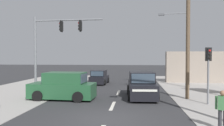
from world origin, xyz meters
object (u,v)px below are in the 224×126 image
Objects in this scene: utility_pole_background_right at (187,32)px; hatchback_oncoming_near at (99,78)px; pedestrian_at_kerb at (223,108)px; traffic_signal_mast at (51,41)px; suv_kerbside_parked at (63,87)px; utility_pole_midground_right at (188,34)px; pedestal_signal_right_kerb at (208,66)px; suv_oncoming_mid at (142,85)px.

utility_pole_background_right is 2.71× the size of hatchback_oncoming_near.
hatchback_oncoming_near is 16.36m from pedestrian_at_kerb.
traffic_signal_mast is 3.64m from suv_kerbside_parked.
utility_pole_midground_right is 5.36× the size of pedestrian_at_kerb.
hatchback_oncoming_near is at bearing 82.93° from suv_kerbside_parked.
traffic_signal_mast is 3.68× the size of pedestrian_at_kerb.
pedestrian_at_kerb reaches higher than hatchback_oncoming_near.
utility_pole_background_right is 12.85m from traffic_signal_mast.
utility_pole_background_right is at bearing 86.11° from pedestal_signal_right_kerb.
pedestrian_at_kerb is (9.73, -6.72, -3.22)m from traffic_signal_mast.
suv_kerbside_parked is at bearing -97.07° from hatchback_oncoming_near.
utility_pole_midground_right reaches higher than hatchback_oncoming_near.
utility_pole_background_right reaches higher than traffic_signal_mast.
traffic_signal_mast is 1.69× the size of pedestal_signal_right_kerb.
hatchback_oncoming_near is (-8.41, 9.69, -1.71)m from pedestal_signal_right_kerb.
suv_oncoming_mid reaches higher than hatchback_oncoming_near.
pedestrian_at_kerb is (8.49, -5.68, 0.04)m from suv_kerbside_parked.
utility_pole_background_right is at bearing 51.56° from suv_oncoming_mid.
pedestal_signal_right_kerb is at bearing -93.89° from utility_pole_background_right.
traffic_signal_mast reaches higher than suv_oncoming_mid.
traffic_signal_mast is (-11.29, -6.02, -1.23)m from utility_pole_background_right.
suv_oncoming_mid is (6.73, 0.27, -3.26)m from traffic_signal_mast.
suv_oncoming_mid is 1.25× the size of hatchback_oncoming_near.
traffic_signal_mast is at bearing 179.72° from utility_pole_midground_right.
utility_pole_background_right is at bearing 77.26° from utility_pole_midground_right.
pedestrian_at_kerb is at bearing -34.61° from traffic_signal_mast.
suv_oncoming_mid is at bearing -128.44° from utility_pole_background_right.
utility_pole_midground_right is 9.50m from suv_kerbside_parked.
hatchback_oncoming_near is 8.99m from suv_kerbside_parked.
suv_kerbside_parked is at bearing -144.92° from utility_pole_background_right.
suv_oncoming_mid is at bearing 13.42° from suv_kerbside_parked.
utility_pole_midground_right is at bearing 115.43° from pedestal_signal_right_kerb.
utility_pole_background_right is 6.14× the size of pedestrian_at_kerb.
suv_kerbside_parked is (-5.49, -1.31, 0.00)m from suv_oncoming_mid.
utility_pole_midground_right reaches higher than pedestal_signal_right_kerb.
pedestal_signal_right_kerb reaches higher than hatchback_oncoming_near.
hatchback_oncoming_near is at bearing 133.72° from utility_pole_midground_right.
traffic_signal_mast is 1.62× the size of hatchback_oncoming_near.
traffic_signal_mast is 7.48m from suv_oncoming_mid.
suv_oncoming_mid is (-4.57, -5.75, -4.49)m from utility_pole_background_right.
utility_pole_midground_right is at bearing -0.28° from traffic_signal_mast.
utility_pole_background_right reaches higher than utility_pole_midground_right.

